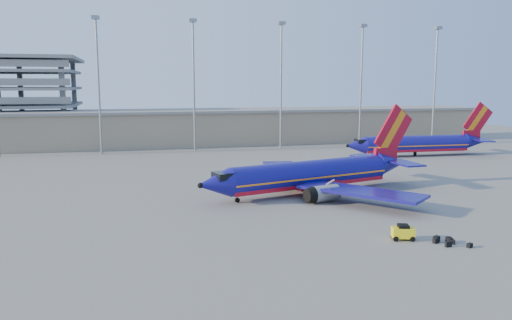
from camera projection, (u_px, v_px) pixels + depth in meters
The scene contains 7 objects.
ground at pixel (274, 192), 68.69m from camera, with size 220.00×220.00×0.00m, color slate.
terminal_building at pixel (248, 126), 126.04m from camera, with size 122.00×16.00×8.50m.
light_mast_row at pixel (238, 71), 111.33m from camera, with size 101.60×1.60×28.65m.
aircraft_main at pixel (314, 175), 67.99m from camera, with size 34.26×32.52×11.84m.
aircraft_second at pixel (419, 144), 103.02m from camera, with size 32.70×12.73×11.07m.
baggage_tug at pixel (403, 232), 47.61m from camera, with size 2.35×1.80×1.50m.
luggage_pile at pixel (446, 241), 46.59m from camera, with size 2.90×2.94×0.55m.
Camera 1 is at (-18.96, -64.55, 14.79)m, focal length 35.00 mm.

